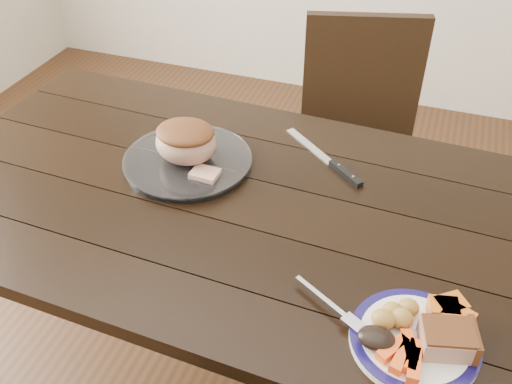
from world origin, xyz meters
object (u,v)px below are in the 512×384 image
(chair_far, at_px, (359,136))
(fork, at_px, (333,307))
(dinner_plate, at_px, (414,341))
(roast_joint, at_px, (186,143))
(carving_knife, at_px, (336,166))
(serving_platter, at_px, (188,162))
(pork_slice, at_px, (447,339))
(dining_table, at_px, (230,224))

(chair_far, bearing_deg, fork, 81.81)
(dinner_plate, xyz_separation_m, roast_joint, (-0.64, 0.38, 0.06))
(carving_knife, bearing_deg, roast_joint, -123.23)
(dinner_plate, distance_m, fork, 0.16)
(fork, distance_m, roast_joint, 0.61)
(chair_far, distance_m, fork, 1.05)
(fork, xyz_separation_m, roast_joint, (-0.48, 0.36, 0.05))
(serving_platter, relative_size, pork_slice, 3.49)
(dinner_plate, relative_size, pork_slice, 2.55)
(dining_table, height_order, serving_platter, serving_platter)
(dinner_plate, xyz_separation_m, pork_slice, (0.05, -0.00, 0.03))
(chair_far, relative_size, carving_knife, 3.56)
(roast_joint, relative_size, carving_knife, 0.63)
(dining_table, height_order, dinner_plate, dinner_plate)
(dinner_plate, height_order, roast_joint, roast_joint)
(chair_far, distance_m, carving_knife, 0.58)
(serving_platter, bearing_deg, carving_knife, 17.50)
(chair_far, xyz_separation_m, dinner_plate, (0.29, -1.03, 0.23))
(pork_slice, bearing_deg, carving_knife, 122.32)
(chair_far, bearing_deg, roast_joint, 45.70)
(dining_table, xyz_separation_m, fork, (0.33, -0.28, 0.11))
(dining_table, bearing_deg, fork, -39.68)
(dining_table, relative_size, serving_platter, 4.90)
(pork_slice, xyz_separation_m, carving_knife, (-0.32, 0.51, -0.04))
(dinner_plate, distance_m, roast_joint, 0.75)
(carving_knife, bearing_deg, chair_far, 131.38)
(dining_table, bearing_deg, carving_knife, 42.82)
(carving_knife, bearing_deg, pork_slice, -18.41)
(pork_slice, bearing_deg, roast_joint, 150.91)
(chair_far, distance_m, roast_joint, 0.80)
(dinner_plate, height_order, carving_knife, dinner_plate)
(dining_table, height_order, carving_knife, carving_knife)
(dining_table, relative_size, carving_knife, 6.26)
(fork, height_order, carving_knife, fork)
(dining_table, height_order, pork_slice, pork_slice)
(chair_far, distance_m, dinner_plate, 1.09)
(serving_platter, xyz_separation_m, pork_slice, (0.70, -0.39, 0.03))
(serving_platter, bearing_deg, fork, -37.03)
(pork_slice, bearing_deg, dinner_plate, 175.24)
(dining_table, distance_m, pork_slice, 0.64)
(serving_platter, relative_size, roast_joint, 2.04)
(serving_platter, bearing_deg, roast_joint, 0.00)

